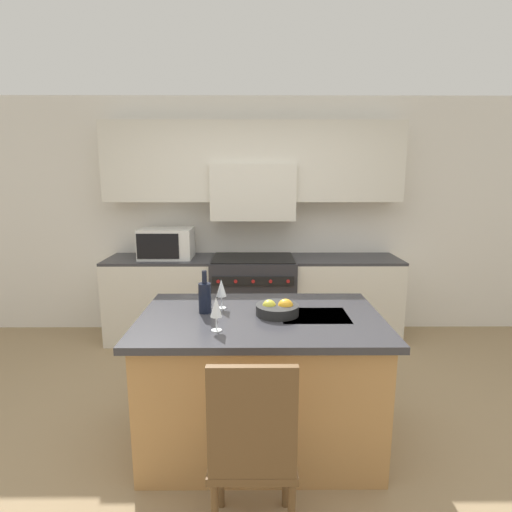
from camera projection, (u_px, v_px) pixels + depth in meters
ground_plane at (253, 443)px, 2.77m from camera, size 10.00×10.00×0.00m
back_cabinetry at (253, 198)px, 4.55m from camera, size 10.00×0.46×2.70m
back_counter at (253, 298)px, 4.52m from camera, size 3.24×0.62×0.93m
range_stove at (253, 298)px, 4.50m from camera, size 0.92×0.70×0.94m
microwave at (166, 243)px, 4.39m from camera, size 0.57×0.40×0.33m
kitchen_island at (260, 379)px, 2.72m from camera, size 1.59×1.02×0.92m
island_chair at (253, 446)px, 1.88m from camera, size 0.42×0.40×1.02m
wine_bottle at (205, 297)px, 2.67m from camera, size 0.09×0.09×0.29m
wine_glass_near at (216, 308)px, 2.34m from camera, size 0.07×0.07×0.21m
wine_glass_far at (221, 289)px, 2.75m from camera, size 0.07×0.07×0.21m
fruit_bowl at (278, 309)px, 2.65m from camera, size 0.29×0.29×0.11m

